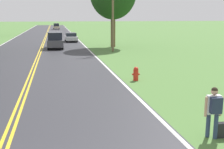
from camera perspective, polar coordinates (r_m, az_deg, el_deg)
name	(u,v)px	position (r m, az deg, el deg)	size (l,w,h in m)	color
hitchhiker_person	(214,108)	(9.69, 19.99, -6.34)	(0.58, 0.44, 1.73)	navy
suitcase	(221,130)	(10.11, 21.33, -10.52)	(0.44, 0.18, 0.56)	black
fire_hydrant	(136,74)	(17.50, 4.87, 0.19)	(0.48, 0.32, 0.86)	red
utility_pole_midground	(113,12)	(31.63, 0.18, 12.55)	(1.80, 0.24, 8.38)	brown
car_dark_grey_suv_approaching	(55,40)	(35.46, -11.45, 6.88)	(1.95, 4.50, 2.00)	black
car_silver_sedan_mid_near	(71,37)	(44.52, -8.34, 7.56)	(1.87, 4.14, 1.36)	black
car_champagne_suv_mid_far	(56,26)	(87.13, -11.25, 9.62)	(1.86, 4.15, 1.74)	black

